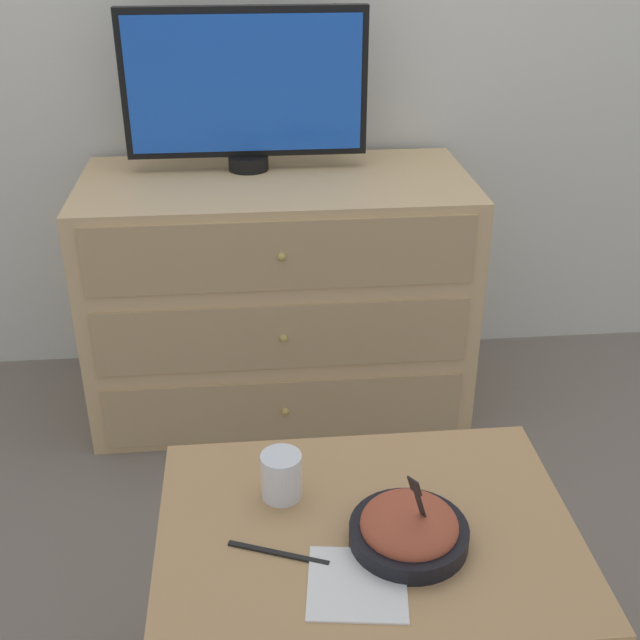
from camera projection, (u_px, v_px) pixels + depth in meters
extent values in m
plane|color=#70665B|center=(314.00, 347.00, 3.06)|extent=(12.00, 12.00, 0.00)
cube|color=tan|center=(279.00, 294.00, 2.59)|extent=(1.18, 0.57, 0.77)
cube|color=tan|center=(285.00, 411.00, 2.45)|extent=(1.09, 0.01, 0.20)
sphere|color=tan|center=(285.00, 412.00, 2.44)|extent=(0.02, 0.02, 0.02)
cube|color=tan|center=(284.00, 337.00, 2.33)|extent=(1.09, 0.01, 0.20)
sphere|color=tan|center=(284.00, 338.00, 2.32)|extent=(0.02, 0.02, 0.02)
cube|color=tan|center=(282.00, 256.00, 2.21)|extent=(1.09, 0.01, 0.20)
sphere|color=tan|center=(282.00, 257.00, 2.20)|extent=(0.02, 0.02, 0.02)
cylinder|color=black|center=(248.00, 163.00, 2.48)|extent=(0.12, 0.12, 0.04)
cube|color=black|center=(245.00, 83.00, 2.38)|extent=(0.73, 0.04, 0.43)
cube|color=blue|center=(245.00, 85.00, 2.36)|extent=(0.69, 0.01, 0.39)
cube|color=tan|center=(367.00, 531.00, 1.47)|extent=(0.77, 0.57, 0.02)
cylinder|color=#9C7549|center=(194.00, 549.00, 1.77)|extent=(0.04, 0.04, 0.47)
cylinder|color=#9C7549|center=(498.00, 529.00, 1.83)|extent=(0.04, 0.04, 0.47)
cylinder|color=black|center=(409.00, 534.00, 1.42)|extent=(0.21, 0.21, 0.04)
ellipsoid|color=#AD4C33|center=(409.00, 525.00, 1.41)|extent=(0.17, 0.17, 0.08)
cube|color=black|center=(422.00, 511.00, 1.37)|extent=(0.05, 0.04, 0.14)
cube|color=black|center=(415.00, 486.00, 1.33)|extent=(0.03, 0.03, 0.03)
cylinder|color=beige|center=(282.00, 483.00, 1.53)|extent=(0.07, 0.07, 0.06)
cylinder|color=white|center=(281.00, 476.00, 1.52)|extent=(0.08, 0.08, 0.09)
cube|color=white|center=(357.00, 584.00, 1.34)|extent=(0.19, 0.19, 0.00)
cube|color=black|center=(278.00, 553.00, 1.40)|extent=(0.18, 0.08, 0.01)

